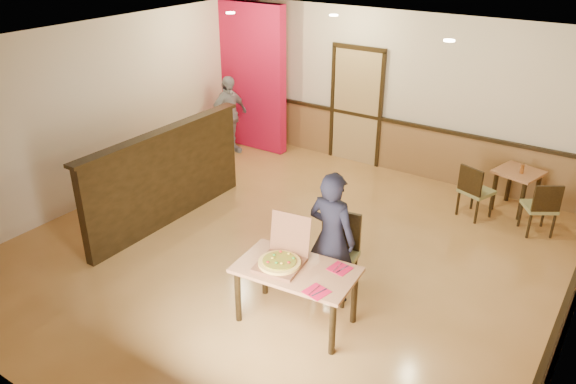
# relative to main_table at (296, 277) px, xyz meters

# --- Properties ---
(floor) EXTENTS (7.00, 7.00, 0.00)m
(floor) POSITION_rel_main_table_xyz_m (-0.88, 1.14, -0.60)
(floor) COLOR tan
(floor) RESTS_ON ground
(ceiling) EXTENTS (7.00, 7.00, 0.00)m
(ceiling) POSITION_rel_main_table_xyz_m (-0.88, 1.14, 2.20)
(ceiling) COLOR black
(ceiling) RESTS_ON wall_back
(wall_back) EXTENTS (7.00, 0.00, 7.00)m
(wall_back) POSITION_rel_main_table_xyz_m (-0.88, 4.64, 0.80)
(wall_back) COLOR beige
(wall_back) RESTS_ON floor
(wall_left) EXTENTS (0.00, 7.00, 7.00)m
(wall_left) POSITION_rel_main_table_xyz_m (-4.38, 1.14, 0.80)
(wall_left) COLOR beige
(wall_left) RESTS_ON floor
(wainscot_back) EXTENTS (7.00, 0.04, 0.90)m
(wainscot_back) POSITION_rel_main_table_xyz_m (-0.88, 4.61, -0.15)
(wainscot_back) COLOR olive
(wainscot_back) RESTS_ON floor
(chair_rail_back) EXTENTS (7.00, 0.06, 0.06)m
(chair_rail_back) POSITION_rel_main_table_xyz_m (-0.88, 4.59, 0.32)
(chair_rail_back) COLOR black
(chair_rail_back) RESTS_ON wall_back
(wainscot_right) EXTENTS (0.04, 7.00, 0.90)m
(wainscot_right) POSITION_rel_main_table_xyz_m (2.59, 1.14, -0.15)
(wainscot_right) COLOR olive
(wainscot_right) RESTS_ON floor
(chair_rail_right) EXTENTS (0.06, 7.00, 0.06)m
(chair_rail_right) POSITION_rel_main_table_xyz_m (2.57, 1.14, 0.32)
(chair_rail_right) COLOR black
(chair_rail_right) RESTS_ON wall_right
(back_door) EXTENTS (0.90, 0.06, 2.10)m
(back_door) POSITION_rel_main_table_xyz_m (-1.68, 4.60, 0.45)
(back_door) COLOR tan
(back_door) RESTS_ON wall_back
(booth_partition) EXTENTS (0.20, 3.10, 1.44)m
(booth_partition) POSITION_rel_main_table_xyz_m (-2.88, 0.94, 0.14)
(booth_partition) COLOR black
(booth_partition) RESTS_ON floor
(red_accent_panel) EXTENTS (1.60, 0.20, 2.78)m
(red_accent_panel) POSITION_rel_main_table_xyz_m (-3.78, 4.14, 0.80)
(red_accent_panel) COLOR #BB0D33
(red_accent_panel) RESTS_ON floor
(spot_a) EXTENTS (0.14, 0.14, 0.02)m
(spot_a) POSITION_rel_main_table_xyz_m (-3.18, 2.94, 2.18)
(spot_a) COLOR #FFE9B2
(spot_a) RESTS_ON ceiling
(spot_b) EXTENTS (0.14, 0.14, 0.02)m
(spot_b) POSITION_rel_main_table_xyz_m (-1.68, 3.64, 2.18)
(spot_b) COLOR #FFE9B2
(spot_b) RESTS_ON ceiling
(spot_c) EXTENTS (0.14, 0.14, 0.02)m
(spot_c) POSITION_rel_main_table_xyz_m (0.52, 2.64, 2.18)
(spot_c) COLOR #FFE9B2
(spot_c) RESTS_ON ceiling
(main_table) EXTENTS (1.38, 0.88, 0.70)m
(main_table) POSITION_rel_main_table_xyz_m (0.00, 0.00, 0.00)
(main_table) COLOR tan
(main_table) RESTS_ON floor
(diner_chair) EXTENTS (0.57, 0.57, 1.02)m
(diner_chair) POSITION_rel_main_table_xyz_m (0.07, 0.76, -0.04)
(diner_chair) COLOR olive
(diner_chair) RESTS_ON floor
(side_chair_left) EXTENTS (0.54, 0.54, 0.85)m
(side_chair_left) POSITION_rel_main_table_xyz_m (0.87, 3.58, -0.13)
(side_chair_left) COLOR olive
(side_chair_left) RESTS_ON floor
(side_chair_right) EXTENTS (0.57, 0.57, 0.83)m
(side_chair_right) POSITION_rel_main_table_xyz_m (1.83, 3.58, -0.14)
(side_chair_right) COLOR olive
(side_chair_right) RESTS_ON floor
(side_table) EXTENTS (0.76, 0.76, 0.66)m
(side_table) POSITION_rel_main_table_xyz_m (1.35, 4.19, -0.10)
(side_table) COLOR tan
(side_table) RESTS_ON floor
(diner) EXTENTS (0.61, 0.42, 1.64)m
(diner) POSITION_rel_main_table_xyz_m (0.09, 0.60, 0.22)
(diner) COLOR black
(diner) RESTS_ON floor
(passerby) EXTENTS (0.50, 0.93, 1.52)m
(passerby) POSITION_rel_main_table_xyz_m (-3.88, 3.60, 0.16)
(passerby) COLOR #96959D
(passerby) RESTS_ON floor
(pizza_box) EXTENTS (0.55, 0.62, 0.50)m
(pizza_box) POSITION_rel_main_table_xyz_m (-0.18, -0.02, 0.17)
(pizza_box) COLOR brown
(pizza_box) RESTS_ON main_table
(pizza) EXTENTS (0.61, 0.61, 0.03)m
(pizza) POSITION_rel_main_table_xyz_m (-0.17, -0.07, 0.16)
(pizza) COLOR #F4C558
(pizza) RESTS_ON pizza_box
(napkin_near) EXTENTS (0.27, 0.27, 0.01)m
(napkin_near) POSITION_rel_main_table_xyz_m (0.40, -0.24, 0.11)
(napkin_near) COLOR red
(napkin_near) RESTS_ON main_table
(napkin_far) EXTENTS (0.24, 0.24, 0.01)m
(napkin_far) POSITION_rel_main_table_xyz_m (0.40, 0.26, 0.11)
(napkin_far) COLOR red
(napkin_far) RESTS_ON main_table
(condiment) EXTENTS (0.06, 0.06, 0.14)m
(condiment) POSITION_rel_main_table_xyz_m (1.39, 4.12, 0.14)
(condiment) COLOR brown
(condiment) RESTS_ON side_table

